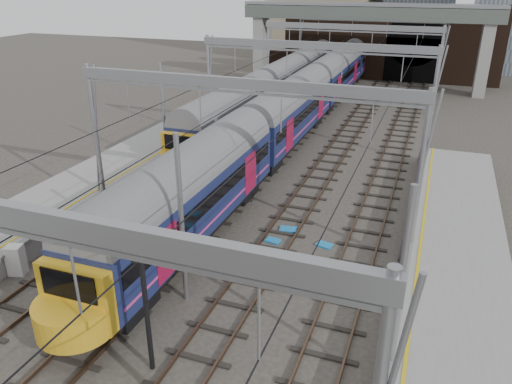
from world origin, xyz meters
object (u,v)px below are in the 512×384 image
at_px(train_main, 315,90).
at_px(signal_near_left, 126,218).
at_px(signal_near_centre, 143,288).
at_px(train_second, 288,79).
at_px(relay_cabinet, 16,260).

relative_size(train_main, signal_near_left, 15.16).
bearing_deg(signal_near_centre, train_second, 79.22).
relative_size(train_second, signal_near_centre, 8.95).
xyz_separation_m(train_main, train_second, (-4.00, 4.92, -0.13)).
height_order(train_main, train_second, train_main).
height_order(train_second, signal_near_left, train_second).
height_order(signal_near_left, relay_cabinet, signal_near_left).
relative_size(train_main, train_second, 1.43).
xyz_separation_m(train_second, signal_near_centre, (6.74, -37.99, 0.83)).
distance_m(train_second, relay_cabinet, 35.03).
distance_m(train_main, signal_near_left, 28.42).
distance_m(train_main, signal_near_centre, 33.19).
bearing_deg(signal_near_centre, train_main, 73.90).
height_order(train_second, relay_cabinet, train_second).
distance_m(signal_near_left, signal_near_centre, 6.00).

